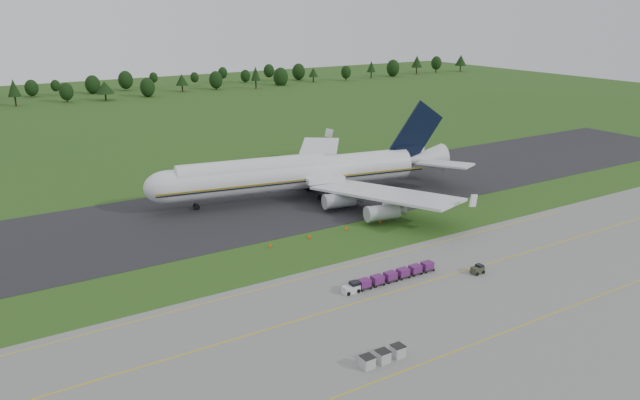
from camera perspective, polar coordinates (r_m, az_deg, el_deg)
ground at (r=113.17m, az=-1.95°, el=-4.82°), size 600.00×600.00×0.00m
apron at (r=88.29m, az=9.51°, el=-11.79°), size 300.00×52.00×0.06m
taxiway at (r=136.62m, az=-7.90°, el=-1.01°), size 300.00×40.00×0.08m
apron_markings at (r=92.94m, az=6.62°, el=-10.06°), size 300.00×30.20×0.01m
tree_line at (r=316.29m, az=-22.82°, el=9.38°), size 523.73×22.56×11.91m
aircraft at (r=143.59m, az=-1.87°, el=2.52°), size 74.65×71.35×20.88m
baggage_train at (r=101.73m, az=6.30°, el=-7.00°), size 18.02×1.63×1.57m
utility_cart at (r=107.47m, az=14.20°, el=-6.24°), size 2.20×1.51×1.18m
uld_row at (r=80.52m, az=5.77°, el=-14.04°), size 6.39×1.59×1.57m
edge_markers at (r=121.73m, az=0.75°, el=-3.04°), size 26.06×0.30×0.60m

